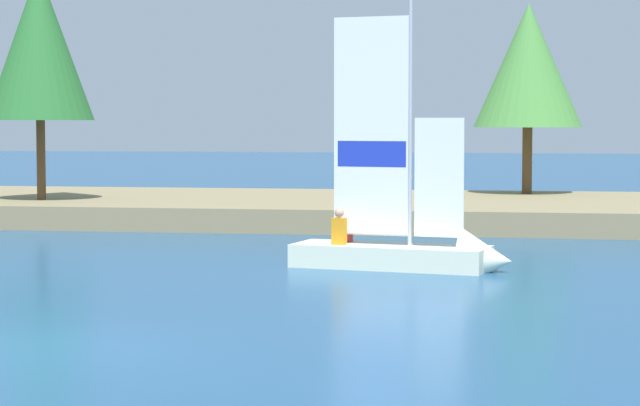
% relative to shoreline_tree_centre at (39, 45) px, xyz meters
% --- Properties ---
extents(ground_plane, '(200.00, 200.00, 0.00)m').
position_rel_shoreline_tree_centre_xyz_m(ground_plane, '(8.00, -19.83, -5.32)').
color(ground_plane, navy).
extents(shore_bank, '(80.00, 10.00, 0.67)m').
position_rel_shoreline_tree_centre_xyz_m(shore_bank, '(8.00, 2.17, -4.99)').
color(shore_bank, '#897A56').
rests_on(shore_bank, ground).
extents(shoreline_tree_centre, '(3.21, 3.21, 6.94)m').
position_rel_shoreline_tree_centre_xyz_m(shoreline_tree_centre, '(0.00, 0.00, 0.00)').
color(shoreline_tree_centre, brown).
rests_on(shoreline_tree_centre, shore_bank).
extents(shoreline_tree_midright, '(3.51, 3.51, 6.18)m').
position_rel_shoreline_tree_centre_xyz_m(shoreline_tree_midright, '(14.44, 5.53, -0.49)').
color(shoreline_tree_midright, brown).
rests_on(shoreline_tree_midright, shore_bank).
extents(sailboat, '(4.75, 2.17, 6.06)m').
position_rel_shoreline_tree_centre_xyz_m(sailboat, '(12.31, -10.00, -4.88)').
color(sailboat, silver).
rests_on(sailboat, ground).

